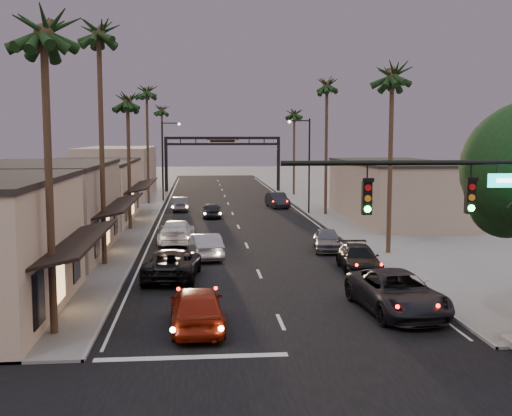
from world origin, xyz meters
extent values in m
plane|color=slate|center=(0.00, 40.00, 0.00)|extent=(200.00, 200.00, 0.00)
cube|color=black|center=(0.00, 45.00, 0.00)|extent=(14.00, 120.00, 0.02)
cube|color=slate|center=(-9.50, 52.00, 0.06)|extent=(5.00, 92.00, 0.12)
cube|color=slate|center=(9.50, 52.00, 0.06)|extent=(5.00, 92.00, 0.12)
cube|color=gray|center=(-13.00, 26.00, 2.75)|extent=(8.00, 14.00, 5.50)
cube|color=#C7B198|center=(-13.00, 42.00, 2.50)|extent=(8.00, 16.00, 5.00)
cube|color=gray|center=(-13.00, 65.00, 3.00)|extent=(8.00, 20.00, 6.00)
cube|color=gray|center=(14.00, 40.00, 2.50)|extent=(8.00, 18.00, 5.00)
cylinder|color=black|center=(3.40, 4.00, 6.60)|extent=(8.40, 0.16, 0.16)
cube|color=black|center=(1.80, 4.00, 5.55)|extent=(0.28, 0.22, 1.00)
cube|color=black|center=(5.00, 4.00, 5.55)|extent=(0.28, 0.22, 1.00)
sphere|color=black|center=(8.20, 8.10, 5.00)|extent=(2.80, 2.80, 2.80)
cube|color=black|center=(-7.40, 70.00, 3.50)|extent=(0.40, 0.40, 7.00)
cube|color=black|center=(7.40, 70.00, 3.50)|extent=(0.40, 0.40, 7.00)
cube|color=black|center=(0.00, 70.00, 7.10)|extent=(15.20, 0.35, 0.35)
cube|color=black|center=(0.00, 70.00, 6.30)|extent=(15.20, 0.30, 0.30)
cube|color=beige|center=(0.00, 69.98, 6.70)|extent=(4.20, 0.12, 1.00)
cylinder|color=black|center=(7.20, 45.00, 4.50)|extent=(0.16, 0.16, 9.00)
cylinder|color=black|center=(6.20, 45.00, 8.80)|extent=(2.00, 0.12, 0.12)
sphere|color=#FFD899|center=(5.30, 45.00, 8.70)|extent=(0.30, 0.30, 0.30)
cylinder|color=black|center=(-7.20, 58.00, 4.50)|extent=(0.16, 0.16, 9.00)
cylinder|color=black|center=(-6.20, 58.00, 8.80)|extent=(2.00, 0.12, 0.12)
sphere|color=#FFD899|center=(-5.30, 58.00, 8.70)|extent=(0.30, 0.30, 0.30)
cylinder|color=#38281C|center=(-8.60, 9.00, 5.50)|extent=(0.28, 0.28, 11.00)
sphere|color=black|center=(-8.60, 9.00, 11.60)|extent=(3.20, 3.20, 3.20)
cylinder|color=#38281C|center=(-8.60, 22.00, 6.50)|extent=(0.28, 0.28, 13.00)
sphere|color=black|center=(-8.60, 22.00, 13.60)|extent=(3.20, 3.20, 3.20)
cylinder|color=#38281C|center=(-8.60, 36.00, 5.00)|extent=(0.28, 0.28, 10.00)
sphere|color=black|center=(-8.60, 36.00, 10.60)|extent=(3.20, 3.20, 3.20)
cylinder|color=#38281C|center=(-8.60, 55.00, 6.00)|extent=(0.28, 0.28, 12.00)
sphere|color=black|center=(-8.60, 55.00, 12.60)|extent=(3.20, 3.20, 3.20)
cylinder|color=#38281C|center=(8.60, 24.00, 5.50)|extent=(0.28, 0.28, 11.00)
sphere|color=black|center=(8.60, 24.00, 11.60)|extent=(3.20, 3.20, 3.20)
cylinder|color=#38281C|center=(8.60, 44.00, 6.00)|extent=(0.28, 0.28, 12.00)
sphere|color=black|center=(8.60, 44.00, 12.60)|extent=(3.20, 3.20, 3.20)
cylinder|color=#38281C|center=(8.60, 64.00, 5.00)|extent=(0.28, 0.28, 10.00)
sphere|color=black|center=(8.60, 64.00, 10.60)|extent=(3.20, 3.20, 3.20)
cylinder|color=#38281C|center=(-8.30, 78.00, 5.50)|extent=(0.28, 0.28, 11.00)
sphere|color=black|center=(-8.30, 78.00, 11.60)|extent=(3.20, 3.20, 3.20)
imported|color=maroon|center=(-3.32, 9.39, 0.86)|extent=(2.24, 5.11, 1.71)
imported|color=black|center=(-4.59, 18.28, 0.79)|extent=(3.13, 5.89, 1.58)
imported|color=gray|center=(-2.84, 23.78, 0.76)|extent=(2.25, 4.82, 1.53)
imported|color=silver|center=(-4.75, 29.34, 0.81)|extent=(2.53, 5.70, 1.63)
imported|color=black|center=(-2.01, 43.08, 0.69)|extent=(1.68, 4.09, 1.39)
imported|color=#454449|center=(-5.01, 48.58, 0.70)|extent=(1.54, 4.25, 1.39)
imported|color=black|center=(5.03, 10.94, 0.86)|extent=(3.40, 6.44, 1.72)
imported|color=black|center=(5.49, 19.18, 0.71)|extent=(2.27, 5.00, 1.42)
imported|color=#55555B|center=(5.04, 25.59, 0.71)|extent=(2.21, 4.37, 1.43)
imported|color=black|center=(4.91, 50.87, 0.77)|extent=(2.25, 4.85, 1.54)
camera|label=1|loc=(-3.21, -14.69, 7.41)|focal=45.00mm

